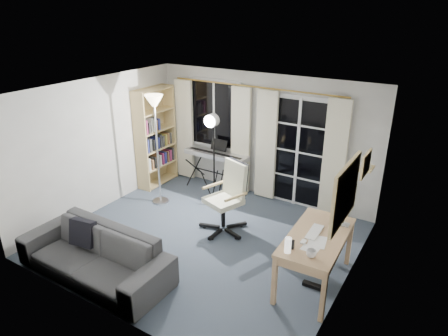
% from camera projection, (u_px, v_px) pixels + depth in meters
% --- Properties ---
extents(floor, '(4.50, 4.00, 0.02)m').
position_uv_depth(floor, '(204.00, 240.00, 6.49)').
color(floor, '#353D4D').
rests_on(floor, ground).
extents(window, '(1.20, 0.08, 1.40)m').
position_uv_depth(window, '(215.00, 114.00, 7.97)').
color(window, white).
rests_on(window, floor).
extents(french_door, '(1.32, 0.09, 2.11)m').
position_uv_depth(french_door, '(298.00, 153.00, 7.28)').
color(french_door, white).
rests_on(french_door, floor).
extents(curtains, '(3.60, 0.07, 2.13)m').
position_uv_depth(curtains, '(253.00, 142.00, 7.61)').
color(curtains, gold).
rests_on(curtains, floor).
extents(bookshelf, '(0.33, 0.94, 2.02)m').
position_uv_depth(bookshelf, '(154.00, 140.00, 8.19)').
color(bookshelf, tan).
rests_on(bookshelf, floor).
extents(torchiere_lamp, '(0.39, 0.39, 2.08)m').
position_uv_depth(torchiere_lamp, '(155.00, 118.00, 7.07)').
color(torchiere_lamp, '#B2B2B7').
rests_on(torchiere_lamp, floor).
extents(keyboard_piano, '(1.35, 0.67, 0.98)m').
position_uv_depth(keyboard_piano, '(216.00, 156.00, 7.95)').
color(keyboard_piano, black).
rests_on(keyboard_piano, floor).
extents(studio_light, '(0.31, 0.36, 1.82)m').
position_uv_depth(studio_light, '(212.00, 132.00, 7.03)').
color(studio_light, black).
rests_on(studio_light, floor).
extents(office_chair, '(0.82, 0.83, 1.18)m').
position_uv_depth(office_chair, '(230.00, 191.00, 6.55)').
color(office_chair, black).
rests_on(office_chair, floor).
extents(desk, '(0.76, 1.42, 0.75)m').
position_uv_depth(desk, '(317.00, 241.00, 5.24)').
color(desk, tan).
rests_on(desk, floor).
extents(monitor, '(0.18, 0.54, 0.47)m').
position_uv_depth(monitor, '(345.00, 206.00, 5.35)').
color(monitor, silver).
rests_on(monitor, desk).
extents(desk_clutter, '(0.42, 0.86, 0.95)m').
position_uv_depth(desk_clutter, '(306.00, 253.00, 5.11)').
color(desk_clutter, white).
rests_on(desk_clutter, desk).
extents(mug, '(0.13, 0.10, 0.12)m').
position_uv_depth(mug, '(311.00, 253.00, 4.74)').
color(mug, silver).
rests_on(mug, desk).
extents(wall_mirror, '(0.04, 0.94, 0.74)m').
position_uv_depth(wall_mirror, '(345.00, 193.00, 4.54)').
color(wall_mirror, tan).
rests_on(wall_mirror, floor).
extents(framed_print, '(0.03, 0.42, 0.32)m').
position_uv_depth(framed_print, '(366.00, 164.00, 5.22)').
color(framed_print, tan).
rests_on(framed_print, floor).
extents(wall_shelf, '(0.16, 0.30, 0.18)m').
position_uv_depth(wall_shelf, '(368.00, 165.00, 5.72)').
color(wall_shelf, tan).
rests_on(wall_shelf, floor).
extents(sofa, '(2.27, 0.67, 0.89)m').
position_uv_depth(sofa, '(93.00, 248.00, 5.47)').
color(sofa, '#343437').
rests_on(sofa, floor).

